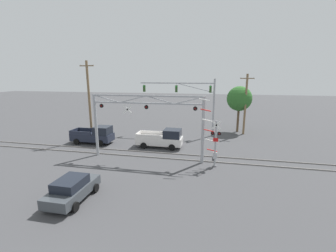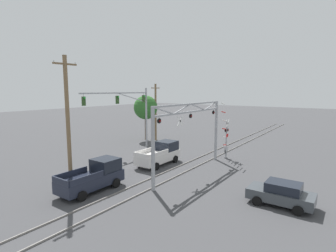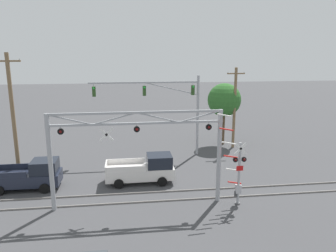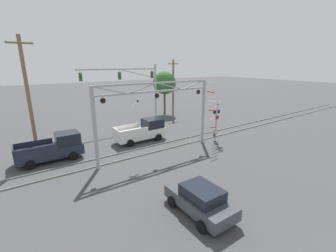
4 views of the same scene
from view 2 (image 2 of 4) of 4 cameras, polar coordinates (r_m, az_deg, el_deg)
rail_track_near at (r=23.98m, az=4.21°, el=-9.73°), size 80.00×0.08×0.10m
rail_track_far at (r=24.71m, az=1.32°, el=-9.18°), size 80.00×0.08×0.10m
crossing_gantry at (r=22.94m, az=4.90°, el=-0.34°), size 10.82×0.30×6.15m
crossing_signal_mast at (r=28.53m, az=12.50°, el=-2.73°), size 2.01×0.35×6.05m
traffic_signal_span at (r=31.75m, az=-7.63°, el=4.00°), size 10.10×0.39×7.55m
pickup_truck_lead at (r=26.11m, az=-1.70°, el=-6.11°), size 5.09×2.16×2.11m
pickup_truck_following at (r=20.26m, az=-15.72°, el=-10.55°), size 4.90×2.16×2.11m
sedan_waiting at (r=18.58m, az=23.43°, el=-13.34°), size 2.07×3.94×1.52m
utility_pole_left at (r=19.75m, az=-20.94°, el=0.62°), size 1.80×0.28×9.65m
utility_pole_right at (r=38.00m, az=-2.71°, el=3.22°), size 1.80×0.28×8.17m
background_tree_beyond_span at (r=38.23m, az=-4.88°, el=4.01°), size 3.47×3.47×6.51m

